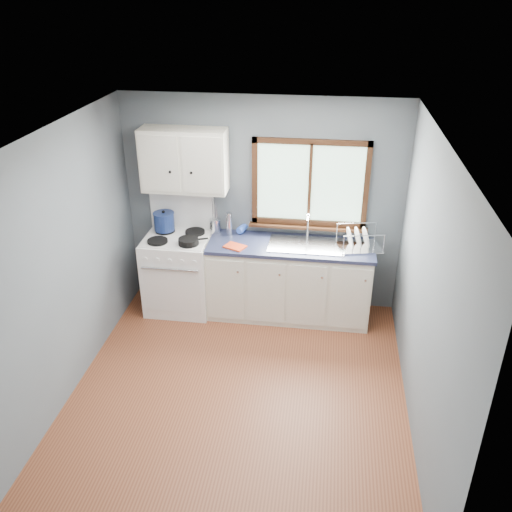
# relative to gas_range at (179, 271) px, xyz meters

# --- Properties ---
(floor) EXTENTS (3.20, 3.60, 0.02)m
(floor) POSITION_rel_gas_range_xyz_m (0.95, -1.47, -0.50)
(floor) COLOR brown
(floor) RESTS_ON ground
(ceiling) EXTENTS (3.20, 3.60, 0.02)m
(ceiling) POSITION_rel_gas_range_xyz_m (0.95, -1.47, 2.02)
(ceiling) COLOR white
(ceiling) RESTS_ON wall_back
(wall_back) EXTENTS (3.20, 0.02, 2.50)m
(wall_back) POSITION_rel_gas_range_xyz_m (0.95, 0.34, 0.76)
(wall_back) COLOR slate
(wall_back) RESTS_ON ground
(wall_front) EXTENTS (3.20, 0.02, 2.50)m
(wall_front) POSITION_rel_gas_range_xyz_m (0.95, -3.28, 0.76)
(wall_front) COLOR slate
(wall_front) RESTS_ON ground
(wall_left) EXTENTS (0.02, 3.60, 2.50)m
(wall_left) POSITION_rel_gas_range_xyz_m (-0.66, -1.47, 0.76)
(wall_left) COLOR slate
(wall_left) RESTS_ON ground
(wall_right) EXTENTS (0.02, 3.60, 2.50)m
(wall_right) POSITION_rel_gas_range_xyz_m (2.56, -1.47, 0.76)
(wall_right) COLOR slate
(wall_right) RESTS_ON ground
(gas_range) EXTENTS (0.76, 0.69, 1.36)m
(gas_range) POSITION_rel_gas_range_xyz_m (0.00, 0.00, 0.00)
(gas_range) COLOR white
(gas_range) RESTS_ON floor
(base_cabinets) EXTENTS (1.85, 0.60, 0.88)m
(base_cabinets) POSITION_rel_gas_range_xyz_m (1.31, 0.02, -0.08)
(base_cabinets) COLOR silver
(base_cabinets) RESTS_ON floor
(countertop) EXTENTS (1.89, 0.64, 0.04)m
(countertop) POSITION_rel_gas_range_xyz_m (1.31, 0.02, 0.41)
(countertop) COLOR #1B213A
(countertop) RESTS_ON base_cabinets
(sink) EXTENTS (0.84, 0.46, 0.44)m
(sink) POSITION_rel_gas_range_xyz_m (1.49, 0.02, 0.37)
(sink) COLOR silver
(sink) RESTS_ON countertop
(window) EXTENTS (1.36, 0.10, 1.03)m
(window) POSITION_rel_gas_range_xyz_m (1.48, 0.30, 0.98)
(window) COLOR #9EC6A8
(window) RESTS_ON wall_back
(upper_cabinets) EXTENTS (0.95, 0.35, 0.70)m
(upper_cabinets) POSITION_rel_gas_range_xyz_m (0.10, 0.15, 1.31)
(upper_cabinets) COLOR silver
(upper_cabinets) RESTS_ON wall_back
(skillet) EXTENTS (0.36, 0.29, 0.04)m
(skillet) POSITION_rel_gas_range_xyz_m (0.18, -0.17, 0.49)
(skillet) COLOR black
(skillet) RESTS_ON gas_range
(stockpot) EXTENTS (0.33, 0.33, 0.24)m
(stockpot) POSITION_rel_gas_range_xyz_m (-0.18, 0.13, 0.57)
(stockpot) COLOR navy
(stockpot) RESTS_ON gas_range
(utensil_crock) EXTENTS (0.17, 0.17, 0.42)m
(utensil_crock) POSITION_rel_gas_range_xyz_m (0.40, 0.23, 0.51)
(utensil_crock) COLOR silver
(utensil_crock) RESTS_ON countertop
(thermos) EXTENTS (0.08, 0.08, 0.28)m
(thermos) POSITION_rel_gas_range_xyz_m (0.58, 0.17, 0.57)
(thermos) COLOR silver
(thermos) RESTS_ON countertop
(soap_bottle) EXTENTS (0.11, 0.11, 0.23)m
(soap_bottle) POSITION_rel_gas_range_xyz_m (0.70, 0.19, 0.54)
(soap_bottle) COLOR blue
(soap_bottle) RESTS_ON countertop
(dish_towel) EXTENTS (0.27, 0.24, 0.02)m
(dish_towel) POSITION_rel_gas_range_xyz_m (0.70, -0.14, 0.43)
(dish_towel) COLOR red
(dish_towel) RESTS_ON countertop
(dish_rack) EXTENTS (0.53, 0.45, 0.24)m
(dish_rack) POSITION_rel_gas_range_xyz_m (2.06, 0.04, 0.49)
(dish_rack) COLOR silver
(dish_rack) RESTS_ON countertop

